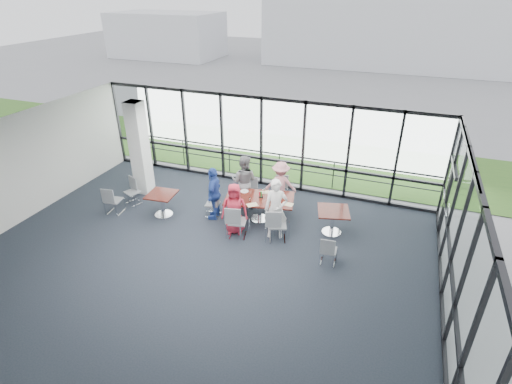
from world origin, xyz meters
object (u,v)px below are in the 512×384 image
(main_table, at_px, (259,201))
(diner_near_left, at_px, (234,209))
(diner_far_right, at_px, (281,185))
(chair_main_nl, at_px, (238,221))
(diner_far_left, at_px, (244,181))
(diner_end, at_px, (214,193))
(chair_spare_la, at_px, (114,200))
(side_table_left, at_px, (162,197))
(chair_main_nr, at_px, (278,225))
(chair_spare_lb, at_px, (132,192))
(chair_spare_r, at_px, (329,250))
(diner_near_right, at_px, (276,209))
(structural_column, at_px, (140,149))
(side_table_right, at_px, (333,214))
(chair_main_fr, at_px, (278,191))
(chair_main_fl, at_px, (250,191))
(chair_main_end, at_px, (213,204))

(main_table, distance_m, diner_near_left, 1.02)
(diner_far_right, xyz_separation_m, chair_main_nl, (-0.61, -2.11, -0.29))
(diner_far_left, xyz_separation_m, diner_end, (-0.56, -1.02, -0.03))
(diner_end, distance_m, chair_spare_la, 3.24)
(main_table, distance_m, side_table_left, 3.04)
(main_table, height_order, diner_near_left, diner_near_left)
(diner_far_right, height_order, chair_main_nr, diner_far_right)
(main_table, distance_m, chair_spare_lb, 4.28)
(diner_far_left, distance_m, chair_spare_la, 4.14)
(diner_far_left, distance_m, chair_spare_r, 3.84)
(diner_near_right, xyz_separation_m, chair_main_nr, (0.11, -0.15, -0.41))
(diner_far_left, xyz_separation_m, chair_main_nr, (1.63, -1.50, -0.39))
(diner_end, height_order, chair_spare_r, diner_end)
(diner_near_left, distance_m, diner_far_right, 2.08)
(chair_spare_lb, relative_size, chair_spare_r, 1.07)
(structural_column, height_order, chair_main_nr, structural_column)
(diner_end, bearing_deg, chair_spare_lb, -95.57)
(chair_spare_r, bearing_deg, diner_end, 159.22)
(main_table, bearing_deg, diner_far_right, 59.00)
(main_table, distance_m, diner_end, 1.40)
(structural_column, height_order, diner_far_right, structural_column)
(diner_end, bearing_deg, diner_near_left, 50.10)
(side_table_right, bearing_deg, chair_main_fr, 150.60)
(diner_far_left, bearing_deg, structural_column, -0.60)
(main_table, height_order, diner_near_right, diner_near_right)
(structural_column, height_order, diner_far_left, structural_column)
(side_table_left, xyz_separation_m, chair_spare_r, (5.36, -0.59, -0.22))
(diner_near_left, bearing_deg, side_table_right, 2.11)
(diner_near_left, xyz_separation_m, chair_spare_r, (2.86, -0.50, -0.37))
(diner_far_right, relative_size, chair_main_fl, 1.83)
(chair_main_nl, xyz_separation_m, chair_main_fl, (-0.38, 1.97, -0.07))
(diner_near_left, xyz_separation_m, chair_main_fl, (-0.22, 1.79, -0.35))
(diner_end, xyz_separation_m, chair_main_fr, (1.55, 1.55, -0.39))
(chair_main_nl, height_order, chair_spare_lb, chair_main_nl)
(diner_far_left, distance_m, chair_main_fr, 1.20)
(diner_near_left, height_order, chair_main_nr, diner_near_left)
(chair_main_fl, height_order, chair_main_end, chair_main_fl)
(chair_main_fr, bearing_deg, chair_main_fl, 2.81)
(chair_spare_lb, bearing_deg, chair_spare_la, 95.64)
(chair_main_nl, xyz_separation_m, chair_spare_r, (2.70, -0.33, -0.09))
(diner_end, height_order, chair_main_fr, diner_end)
(structural_column, xyz_separation_m, diner_far_right, (4.74, 0.68, -0.82))
(diner_end, bearing_deg, side_table_right, 87.50)
(structural_column, xyz_separation_m, chair_main_fl, (3.75, 0.54, -1.17))
(chair_spare_lb, bearing_deg, diner_far_right, -140.50)
(chair_spare_la, distance_m, chair_spare_lb, 0.72)
(side_table_right, relative_size, diner_end, 0.64)
(structural_column, distance_m, chair_spare_r, 7.15)
(chair_main_fl, distance_m, chair_main_end, 1.43)
(diner_near_right, relative_size, chair_main_nr, 1.84)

